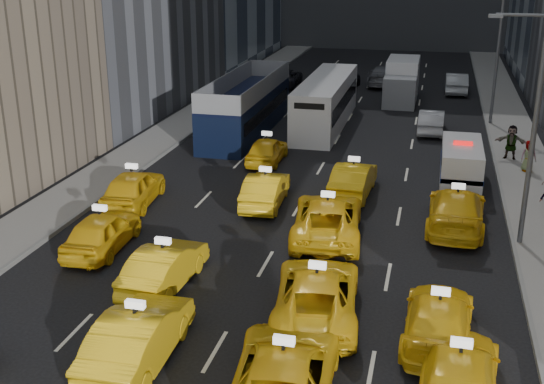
{
  "coord_description": "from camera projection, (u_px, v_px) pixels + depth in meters",
  "views": [
    {
      "loc": [
        5.62,
        -14.16,
        11.01
      ],
      "look_at": [
        -0.31,
        10.31,
        2.0
      ],
      "focal_mm": 45.0,
      "sensor_mm": 36.0,
      "label": 1
    }
  ],
  "objects": [
    {
      "name": "taxi_9",
      "position": [
        164.0,
        266.0,
        23.35
      ],
      "size": [
        1.77,
        4.55,
        1.48
      ],
      "primitive_type": "imported",
      "rotation": [
        0.0,
        0.0,
        3.09
      ],
      "color": "yellow",
      "rests_on": "ground"
    },
    {
      "name": "taxi_17",
      "position": [
        353.0,
        179.0,
        32.08
      ],
      "size": [
        1.86,
        4.77,
        1.55
      ],
      "primitive_type": "imported",
      "rotation": [
        0.0,
        0.0,
        3.09
      ],
      "color": "yellow",
      "rests_on": "ground"
    },
    {
      "name": "taxi_16",
      "position": [
        267.0,
        150.0,
        36.92
      ],
      "size": [
        1.7,
        4.19,
        1.43
      ],
      "primitive_type": "imported",
      "rotation": [
        0.0,
        0.0,
        3.15
      ],
      "color": "yellow",
      "rests_on": "ground"
    },
    {
      "name": "misc_car_1",
      "position": [
        285.0,
        78.0,
        57.58
      ],
      "size": [
        2.67,
        5.34,
        1.45
      ],
      "primitive_type": "imported",
      "rotation": [
        0.0,
        0.0,
        3.19
      ],
      "color": "black",
      "rests_on": "ground"
    },
    {
      "name": "double_decker",
      "position": [
        247.0,
        105.0,
        42.82
      ],
      "size": [
        3.98,
        12.44,
        3.56
      ],
      "rotation": [
        0.0,
        0.0,
        0.1
      ],
      "color": "black",
      "rests_on": "ground"
    },
    {
      "name": "nypd_van",
      "position": [
        461.0,
        165.0,
        33.58
      ],
      "size": [
        2.22,
        5.09,
        2.14
      ],
      "rotation": [
        0.0,
        0.0,
        -0.06
      ],
      "color": "silver",
      "rests_on": "ground"
    },
    {
      "name": "taxi_13",
      "position": [
        265.0,
        189.0,
        30.81
      ],
      "size": [
        1.82,
        4.59,
        1.49
      ],
      "primitive_type": "imported",
      "rotation": [
        0.0,
        0.0,
        3.2
      ],
      "color": "yellow",
      "rests_on": "ground"
    },
    {
      "name": "taxi_8",
      "position": [
        102.0,
        232.0,
        26.18
      ],
      "size": [
        1.99,
        4.53,
        1.52
      ],
      "primitive_type": "imported",
      "rotation": [
        0.0,
        0.0,
        3.19
      ],
      "color": "yellow",
      "rests_on": "ground"
    },
    {
      "name": "taxi_7",
      "position": [
        458.0,
        374.0,
        17.46
      ],
      "size": [
        2.34,
        5.08,
        1.44
      ],
      "primitive_type": "imported",
      "rotation": [
        0.0,
        0.0,
        3.08
      ],
      "color": "yellow",
      "rests_on": "ground"
    },
    {
      "name": "taxi_6",
      "position": [
        284.0,
        374.0,
        17.35
      ],
      "size": [
        3.05,
        5.83,
        1.57
      ],
      "primitive_type": "imported",
      "rotation": [
        0.0,
        0.0,
        3.22
      ],
      "color": "yellow",
      "rests_on": "ground"
    },
    {
      "name": "taxi_10",
      "position": [
        317.0,
        294.0,
        21.42
      ],
      "size": [
        3.23,
        5.86,
        1.55
      ],
      "primitive_type": "imported",
      "rotation": [
        0.0,
        0.0,
        3.26
      ],
      "color": "yellow",
      "rests_on": "ground"
    },
    {
      "name": "city_bus",
      "position": [
        326.0,
        102.0,
        44.55
      ],
      "size": [
        3.59,
        12.27,
        3.12
      ],
      "rotation": [
        0.0,
        0.0,
        0.09
      ],
      "color": "silver",
      "rests_on": "ground"
    },
    {
      "name": "misc_car_0",
      "position": [
        431.0,
        121.0,
        43.04
      ],
      "size": [
        1.6,
        4.45,
        1.46
      ],
      "primitive_type": "imported",
      "rotation": [
        0.0,
        0.0,
        3.13
      ],
      "color": "#B3B5BB",
      "rests_on": "ground"
    },
    {
      "name": "pedestrian_4",
      "position": [
        529.0,
        156.0,
        35.02
      ],
      "size": [
        0.88,
        0.62,
        1.63
      ],
      "primitive_type": "imported",
      "rotation": [
        0.0,
        0.0,
        0.25
      ],
      "color": "gray",
      "rests_on": "sidewalk_east"
    },
    {
      "name": "sidewalk_east",
      "position": [
        519.0,
        154.0,
        38.43
      ],
      "size": [
        3.0,
        90.0,
        0.15
      ],
      "primitive_type": "cube",
      "color": "gray",
      "rests_on": "ground"
    },
    {
      "name": "box_truck",
      "position": [
        402.0,
        81.0,
        51.66
      ],
      "size": [
        2.38,
        6.83,
        3.11
      ],
      "rotation": [
        0.0,
        0.0,
        -0.01
      ],
      "color": "white",
      "rests_on": "ground"
    },
    {
      "name": "sidewalk_west",
      "position": [
        170.0,
        132.0,
        43.1
      ],
      "size": [
        3.0,
        90.0,
        0.15
      ],
      "primitive_type": "cube",
      "color": "gray",
      "rests_on": "ground"
    },
    {
      "name": "misc_car_4",
      "position": [
        456.0,
        83.0,
        54.85
      ],
      "size": [
        1.78,
        4.93,
        1.62
      ],
      "primitive_type": "imported",
      "rotation": [
        0.0,
        0.0,
        3.15
      ],
      "color": "#A7ABAF",
      "rests_on": "ground"
    },
    {
      "name": "misc_car_2",
      "position": [
        383.0,
        76.0,
        57.9
      ],
      "size": [
        2.42,
        5.7,
        1.64
      ],
      "primitive_type": "imported",
      "rotation": [
        0.0,
        0.0,
        3.12
      ],
      "color": "slate",
      "rests_on": "ground"
    },
    {
      "name": "taxi_11",
      "position": [
        438.0,
        319.0,
        20.08
      ],
      "size": [
        2.19,
        4.95,
        1.41
      ],
      "primitive_type": "imported",
      "rotation": [
        0.0,
        0.0,
        3.1
      ],
      "color": "yellow",
      "rests_on": "ground"
    },
    {
      "name": "taxi_12",
      "position": [
        133.0,
        188.0,
        30.8
      ],
      "size": [
        2.39,
        4.94,
        1.63
      ],
      "primitive_type": "imported",
      "rotation": [
        0.0,
        0.0,
        3.24
      ],
      "color": "yellow",
      "rests_on": "ground"
    },
    {
      "name": "curb_west",
      "position": [
        192.0,
        133.0,
        42.77
      ],
      "size": [
        0.15,
        90.0,
        0.18
      ],
      "primitive_type": "cube",
      "color": "slate",
      "rests_on": "ground"
    },
    {
      "name": "pedestrian_5",
      "position": [
        511.0,
        142.0,
        37.1
      ],
      "size": [
        1.79,
        0.83,
        1.86
      ],
      "primitive_type": "imported",
      "rotation": [
        0.0,
        0.0,
        -0.2
      ],
      "color": "gray",
      "rests_on": "sidewalk_east"
    },
    {
      "name": "taxi_5",
      "position": [
        138.0,
        337.0,
        18.96
      ],
      "size": [
        1.85,
        4.99,
        1.63
      ],
      "primitive_type": "imported",
      "rotation": [
        0.0,
        0.0,
        3.17
      ],
      "color": "yellow",
      "rests_on": "ground"
    },
    {
      "name": "streetlight_near",
      "position": [
        532.0,
        123.0,
        25.2
      ],
      "size": [
        2.15,
        0.22,
        9.0
      ],
      "color": "#595B60",
      "rests_on": "ground"
    },
    {
      "name": "taxi_14",
      "position": [
        327.0,
        218.0,
        27.37
      ],
      "size": [
        3.26,
        6.02,
        1.6
      ],
      "primitive_type": "imported",
      "rotation": [
        0.0,
        0.0,
        3.25
      ],
      "color": "yellow",
      "rests_on": "ground"
    },
    {
      "name": "curb_east",
      "position": [
        492.0,
        152.0,
        38.75
      ],
      "size": [
        0.15,
        90.0,
        0.18
      ],
      "primitive_type": "cube",
      "color": "slate",
      "rests_on": "ground"
    },
    {
      "name": "streetlight_far",
      "position": [
        496.0,
        50.0,
        43.5
      ],
      "size": [
        2.15,
        0.22,
        9.0
      ],
      "color": "#595B60",
      "rests_on": "ground"
    },
    {
      "name": "misc_car_3",
      "position": [
        344.0,
        78.0,
        56.69
      ],
      "size": [
        2.44,
        5.05,
        1.66
      ],
      "primitive_type": "imported",
      "rotation": [
        0.0,
        0.0,
        3.04
      ],
      "color": "black",
      "rests_on": "ground"
    },
    {
      "name": "taxi_15",
      "position": [
        456.0,
        210.0,
        28.19
      ],
      "size": [
        2.51,
        5.72,
        1.64
      ],
      "primitive_type": "imported",
      "rotation": [
        0.0,
        0.0,
        3.1
      ],
      "color": "yellow",
      "rests_on": "ground"
    }
  ]
}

